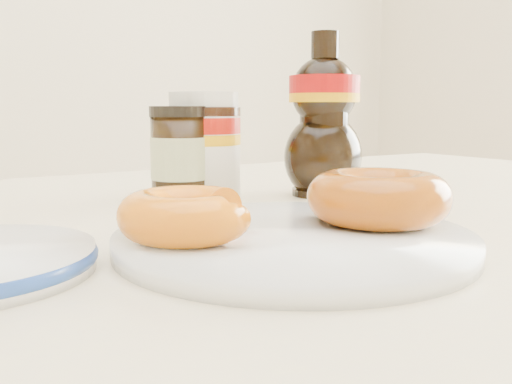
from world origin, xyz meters
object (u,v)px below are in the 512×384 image
dining_table (288,302)px  dark_jar (180,154)px  donut_bitten (186,215)px  nutella_jar (204,140)px  syrup_bottle (324,115)px  plate (294,239)px  donut_whole (378,197)px

dining_table → dark_jar: dark_jar is taller
donut_bitten → nutella_jar: size_ratio=0.79×
nutella_jar → donut_bitten: bearing=-120.2°
nutella_jar → syrup_bottle: (0.12, -0.07, 0.03)m
plate → donut_whole: bearing=-6.1°
syrup_bottle → plate: bearing=-134.0°
dining_table → dark_jar: 0.20m
donut_whole → syrup_bottle: syrup_bottle is taller
donut_bitten → syrup_bottle: 0.31m
dark_jar → syrup_bottle: bearing=-22.2°
donut_bitten → dark_jar: bearing=58.3°
donut_whole → syrup_bottle: size_ratio=0.60×
plate → syrup_bottle: bearing=46.0°
plate → syrup_bottle: 0.27m
donut_bitten → dark_jar: (0.10, 0.23, 0.02)m
plate → syrup_bottle: size_ratio=1.39×
plate → nutella_jar: 0.27m
nutella_jar → plate: bearing=-103.9°
syrup_bottle → dark_jar: size_ratio=1.81×
donut_bitten → donut_whole: size_ratio=0.84×
dining_table → syrup_bottle: size_ratio=7.58×
dining_table → nutella_jar: 0.22m
donut_whole → nutella_jar: (-0.01, 0.27, 0.03)m
dark_jar → donut_bitten: bearing=-114.2°
dining_table → donut_bitten: 0.20m
plate → dining_table: bearing=55.6°
nutella_jar → dark_jar: 0.04m
donut_bitten → nutella_jar: nutella_jar is taller
syrup_bottle → donut_bitten: bearing=-147.1°
dining_table → donut_bitten: size_ratio=15.09×
dining_table → donut_whole: 0.16m
nutella_jar → dark_jar: bearing=-163.4°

